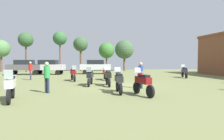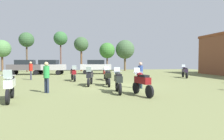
# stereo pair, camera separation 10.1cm
# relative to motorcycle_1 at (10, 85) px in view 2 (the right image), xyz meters

# --- Properties ---
(ground_plane) EXTENTS (44.00, 52.00, 0.02)m
(ground_plane) POSITION_rel_motorcycle_1_xyz_m (5.94, 4.52, -0.75)
(ground_plane) COLOR olive
(motorcycle_1) EXTENTS (0.72, 2.23, 1.50)m
(motorcycle_1) POSITION_rel_motorcycle_1_xyz_m (0.00, 0.00, 0.00)
(motorcycle_1) COLOR black
(motorcycle_1) RESTS_ON ground
(motorcycle_2) EXTENTS (0.62, 2.10, 1.47)m
(motorcycle_2) POSITION_rel_motorcycle_1_xyz_m (5.33, 4.72, -0.02)
(motorcycle_2) COLOR black
(motorcycle_2) RESTS_ON ground
(motorcycle_3) EXTENTS (0.70, 2.11, 1.50)m
(motorcycle_3) POSITION_rel_motorcycle_1_xyz_m (6.58, 0.37, -0.01)
(motorcycle_3) COLOR black
(motorcycle_3) RESTS_ON ground
(motorcycle_5) EXTENTS (0.62, 2.11, 1.44)m
(motorcycle_5) POSITION_rel_motorcycle_1_xyz_m (5.74, 9.17, -0.03)
(motorcycle_5) COLOR black
(motorcycle_5) RESTS_ON ground
(motorcycle_6) EXTENTS (0.72, 2.18, 1.45)m
(motorcycle_6) POSITION_rel_motorcycle_1_xyz_m (4.02, 5.16, -0.02)
(motorcycle_6) COLOR black
(motorcycle_6) RESTS_ON ground
(motorcycle_7) EXTENTS (0.62, 2.12, 1.50)m
(motorcycle_7) POSITION_rel_motorcycle_1_xyz_m (5.47, 1.43, -0.01)
(motorcycle_7) COLOR black
(motorcycle_7) RESTS_ON ground
(motorcycle_9) EXTENTS (0.69, 2.18, 1.47)m
(motorcycle_9) POSITION_rel_motorcycle_1_xyz_m (2.67, 8.80, -0.01)
(motorcycle_9) COLOR black
(motorcycle_9) RESTS_ON ground
(motorcycle_10) EXTENTS (0.77, 2.05, 1.46)m
(motorcycle_10) POSITION_rel_motorcycle_1_xyz_m (14.75, 10.12, -0.02)
(motorcycle_10) COLOR black
(motorcycle_10) RESTS_ON ground
(car_1) EXTENTS (4.32, 1.84, 2.00)m
(car_1) POSITION_rel_motorcycle_1_xyz_m (-3.96, 18.16, 0.43)
(car_1) COLOR black
(car_1) RESTS_ON ground
(car_2) EXTENTS (4.57, 2.61, 2.00)m
(car_2) POSITION_rel_motorcycle_1_xyz_m (-0.85, 17.96, 0.43)
(car_2) COLOR black
(car_2) RESTS_ON ground
(car_3) EXTENTS (4.48, 2.30, 2.00)m
(car_3) POSITION_rel_motorcycle_1_xyz_m (5.60, 18.05, 0.43)
(car_3) COLOR black
(car_3) RESTS_ON ground
(person_1) EXTENTS (0.41, 0.41, 1.81)m
(person_1) POSITION_rel_motorcycle_1_xyz_m (-1.48, 10.46, 0.33)
(person_1) COLOR #313146
(person_1) RESTS_ON ground
(person_2) EXTENTS (0.48, 0.48, 1.83)m
(person_2) POSITION_rel_motorcycle_1_xyz_m (1.32, 2.11, 0.34)
(person_2) COLOR #232C3F
(person_2) RESTS_ON ground
(person_3) EXTENTS (0.48, 0.48, 1.79)m
(person_3) POSITION_rel_motorcycle_1_xyz_m (7.33, 2.98, 0.31)
(person_3) COLOR #20333E
(person_3) RESTS_ON ground
(tree_1) EXTENTS (2.98, 2.98, 5.49)m
(tree_1) POSITION_rel_motorcycle_1_xyz_m (-9.93, 26.75, 3.22)
(tree_1) COLOR brown
(tree_1) RESTS_ON ground
(tree_2) EXTENTS (3.50, 3.50, 5.75)m
(tree_2) POSITION_rel_motorcycle_1_xyz_m (11.70, 25.78, 3.23)
(tree_2) COLOR brown
(tree_2) RESTS_ON ground
(tree_3) EXTENTS (2.58, 2.58, 6.14)m
(tree_3) POSITION_rel_motorcycle_1_xyz_m (3.63, 25.67, 4.03)
(tree_3) COLOR brown
(tree_3) RESTS_ON ground
(tree_4) EXTENTS (2.44, 2.44, 7.10)m
(tree_4) POSITION_rel_motorcycle_1_xyz_m (-0.01, 26.25, 5.06)
(tree_4) COLOR brown
(tree_4) RESTS_ON ground
(tree_5) EXTENTS (2.88, 2.88, 5.21)m
(tree_5) POSITION_rel_motorcycle_1_xyz_m (8.33, 25.81, 3.00)
(tree_5) COLOR brown
(tree_5) RESTS_ON ground
(tree_6) EXTENTS (2.45, 2.45, 6.61)m
(tree_6) POSITION_rel_motorcycle_1_xyz_m (-5.39, 24.82, 4.57)
(tree_6) COLOR brown
(tree_6) RESTS_ON ground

